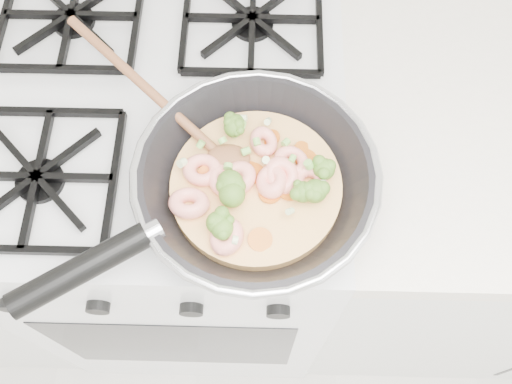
{
  "coord_description": "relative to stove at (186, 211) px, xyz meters",
  "views": [
    {
      "loc": [
        0.17,
        1.19,
        1.64
      ],
      "look_at": [
        0.16,
        1.53,
        0.93
      ],
      "focal_mm": 39.71,
      "sensor_mm": 36.0,
      "label": 1
    }
  ],
  "objects": [
    {
      "name": "stove",
      "position": [
        0.0,
        0.0,
        0.0
      ],
      "size": [
        0.6,
        0.6,
        0.92
      ],
      "color": "white",
      "rests_on": "ground"
    },
    {
      "name": "skillet",
      "position": [
        0.16,
        -0.17,
        0.5
      ],
      "size": [
        0.46,
        0.42,
        0.11
      ],
      "rotation": [
        0.0,
        0.0,
        0.07
      ],
      "color": "black",
      "rests_on": "stove"
    }
  ]
}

